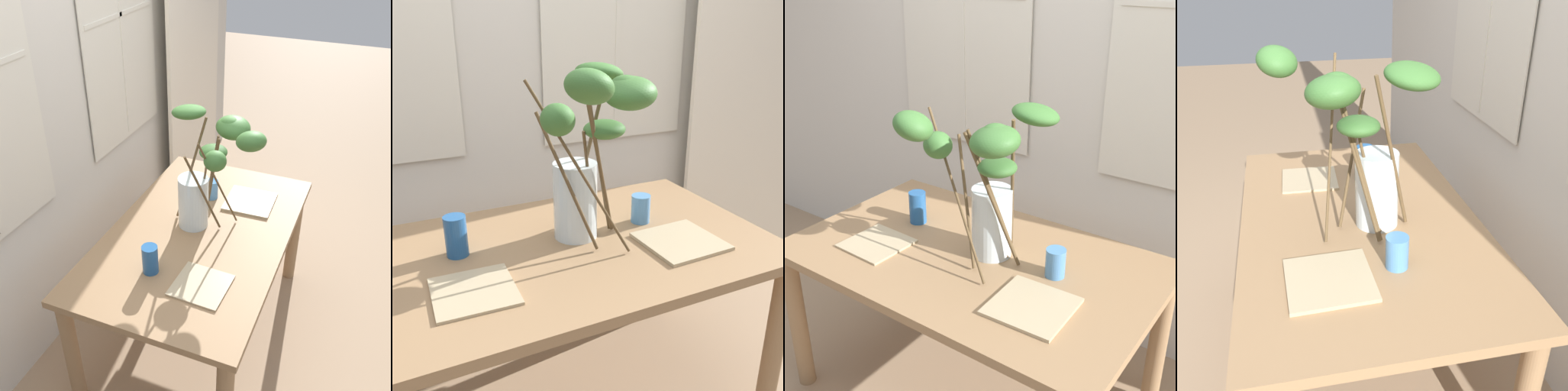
{
  "view_description": "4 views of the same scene",
  "coord_description": "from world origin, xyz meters",
  "views": [
    {
      "loc": [
        -1.92,
        -0.77,
        2.29
      ],
      "look_at": [
        -0.01,
        0.02,
        0.98
      ],
      "focal_mm": 44.16,
      "sensor_mm": 36.0,
      "label": 1
    },
    {
      "loc": [
        -0.59,
        -1.4,
        1.52
      ],
      "look_at": [
        0.08,
        0.01,
        0.92
      ],
      "focal_mm": 42.34,
      "sensor_mm": 36.0,
      "label": 2
    },
    {
      "loc": [
        1.14,
        -1.53,
        1.87
      ],
      "look_at": [
        0.0,
        0.05,
        0.99
      ],
      "focal_mm": 49.27,
      "sensor_mm": 36.0,
      "label": 3
    },
    {
      "loc": [
        1.55,
        -0.27,
        1.65
      ],
      "look_at": [
        0.1,
        0.03,
        0.89
      ],
      "focal_mm": 42.07,
      "sensor_mm": 36.0,
      "label": 4
    }
  ],
  "objects": [
    {
      "name": "back_wall_with_windows",
      "position": [
        0.0,
        0.83,
        1.45
      ],
      "size": [
        5.12,
        0.14,
        2.89
      ],
      "color": "beige",
      "rests_on": "ground"
    },
    {
      "name": "dining_table",
      "position": [
        0.0,
        0.0,
        0.63
      ],
      "size": [
        1.5,
        0.92,
        0.74
      ],
      "color": "#93704C",
      "rests_on": "ground"
    },
    {
      "name": "vase_with_branches",
      "position": [
        0.09,
        -0.01,
        1.09
      ],
      "size": [
        0.48,
        0.63,
        0.69
      ],
      "color": "silver",
      "rests_on": "dining_table"
    },
    {
      "name": "drinking_glass_blue_left",
      "position": [
        -0.38,
        0.1,
        0.81
      ],
      "size": [
        0.08,
        0.08,
        0.15
      ],
      "primitive_type": "cylinder",
      "color": "#235693",
      "rests_on": "dining_table"
    },
    {
      "name": "drinking_glass_blue_right",
      "position": [
        0.35,
        0.06,
        0.8
      ],
      "size": [
        0.08,
        0.08,
        0.11
      ],
      "primitive_type": "cylinder",
      "color": "#4C84BC",
      "rests_on": "dining_table"
    },
    {
      "name": "plate_square_left",
      "position": [
        -0.38,
        -0.16,
        0.74
      ],
      "size": [
        0.26,
        0.26,
        0.01
      ],
      "primitive_type": "cube",
      "rotation": [
        0.0,
        0.0,
        -0.04
      ],
      "color": "tan",
      "rests_on": "dining_table"
    },
    {
      "name": "plate_square_right",
      "position": [
        0.38,
        -0.17,
        0.75
      ],
      "size": [
        0.28,
        0.28,
        0.01
      ],
      "primitive_type": "cube",
      "rotation": [
        0.0,
        0.0,
        0.04
      ],
      "color": "tan",
      "rests_on": "dining_table"
    }
  ]
}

